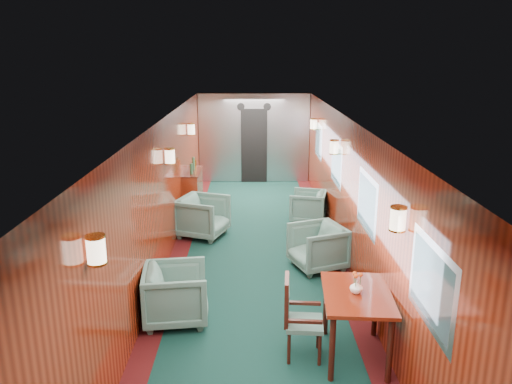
# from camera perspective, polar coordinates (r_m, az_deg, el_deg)

# --- Properties ---
(room) EXTENTS (12.00, 12.10, 2.40)m
(room) POSITION_cam_1_polar(r_m,az_deg,el_deg) (7.66, 0.05, 2.18)
(room) COLOR #0D3028
(room) RESTS_ON ground
(bulkhead) EXTENTS (2.98, 0.17, 2.39)m
(bulkhead) POSITION_cam_1_polar(r_m,az_deg,el_deg) (13.55, -0.23, 6.11)
(bulkhead) COLOR #B0B2B8
(bulkhead) RESTS_ON ground
(windows_right) EXTENTS (0.02, 8.60, 0.80)m
(windows_right) POSITION_cam_1_polar(r_m,az_deg,el_deg) (8.10, 10.61, 1.31)
(windows_right) COLOR silver
(windows_right) RESTS_ON ground
(wall_sconces) EXTENTS (2.97, 7.97, 0.25)m
(wall_sconces) POSITION_cam_1_polar(r_m,az_deg,el_deg) (8.18, 0.01, 4.15)
(wall_sconces) COLOR #FFEBC6
(wall_sconces) RESTS_ON ground
(dining_table) EXTENTS (0.84, 1.14, 0.81)m
(dining_table) POSITION_cam_1_polar(r_m,az_deg,el_deg) (5.89, 11.44, -12.33)
(dining_table) COLOR maroon
(dining_table) RESTS_ON ground
(side_chair) EXTENTS (0.47, 0.49, 0.98)m
(side_chair) POSITION_cam_1_polar(r_m,az_deg,el_deg) (5.88, 4.64, -13.75)
(side_chair) COLOR #1F4943
(side_chair) RESTS_ON ground
(credenza) EXTENTS (0.35, 1.11, 1.27)m
(credenza) POSITION_cam_1_polar(r_m,az_deg,el_deg) (10.83, -7.23, -0.11)
(credenza) COLOR maroon
(credenza) RESTS_ON ground
(flower_vase) EXTENTS (0.19, 0.19, 0.15)m
(flower_vase) POSITION_cam_1_polar(r_m,az_deg,el_deg) (5.79, 11.40, -10.57)
(flower_vase) COLOR white
(flower_vase) RESTS_ON dining_table
(armchair_left_near) EXTENTS (0.92, 0.90, 0.75)m
(armchair_left_near) POSITION_cam_1_polar(r_m,az_deg,el_deg) (6.73, -9.13, -11.44)
(armchair_left_near) COLOR #1F4943
(armchair_left_near) RESTS_ON ground
(armchair_left_far) EXTENTS (1.10, 1.08, 0.78)m
(armchair_left_far) POSITION_cam_1_polar(r_m,az_deg,el_deg) (9.62, -6.09, -2.80)
(armchair_left_far) COLOR #1F4943
(armchair_left_far) RESTS_ON ground
(armchair_right_near) EXTENTS (1.03, 1.01, 0.73)m
(armchair_right_near) POSITION_cam_1_polar(r_m,az_deg,el_deg) (8.24, 7.04, -6.24)
(armchair_right_near) COLOR #1F4943
(armchair_right_near) RESTS_ON ground
(armchair_right_far) EXTENTS (0.87, 0.85, 0.66)m
(armchair_right_far) POSITION_cam_1_polar(r_m,az_deg,el_deg) (10.47, 5.97, -1.63)
(armchair_right_far) COLOR #1F4943
(armchair_right_far) RESTS_ON ground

